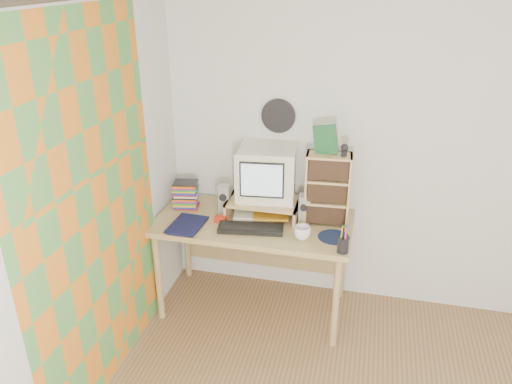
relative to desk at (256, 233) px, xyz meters
The scene contains 20 objects.
back_wall 1.25m from the desk, 16.59° to the left, with size 3.50×3.50×0.00m, color silver.
left_wall 1.73m from the desk, 116.51° to the right, with size 3.50×3.50×0.00m, color silver.
curtain 1.29m from the desk, 125.22° to the right, with size 2.20×2.20×0.00m, color orange.
wall_disc 0.87m from the desk, 70.78° to the left, with size 0.25×0.25×0.02m, color black.
desk is the anchor object (origin of this frame).
monitor_riser 0.24m from the desk, 36.34° to the left, with size 0.52×0.30×0.12m.
crt_monitor 0.46m from the desk, 55.44° to the left, with size 0.40×0.40×0.38m, color silver.
speaker_left 0.34m from the desk, behind, with size 0.08×0.08×0.22m, color #A9A8AD.
speaker_right 0.43m from the desk, ahead, with size 0.08×0.08×0.21m, color #A9A8AD.
keyboard 0.26m from the desk, 85.32° to the right, with size 0.45×0.15×0.03m, color black.
dvd_stack 0.60m from the desk, behind, with size 0.17×0.12×0.25m, color brown, non-canonical shape.
cd_rack 0.64m from the desk, ahead, with size 0.31×0.16×0.51m, color tan.
mug 0.48m from the desk, 32.61° to the right, with size 0.11×0.11×0.09m, color white.
diary 0.62m from the desk, 154.62° to the right, with size 0.27×0.20×0.05m, color #10123A.
mousepad 0.62m from the desk, 16.83° to the right, with size 0.21×0.21×0.00m, color #101838.
pen_cup 0.77m from the desk, 28.47° to the right, with size 0.07×0.07×0.15m, color black, non-canonical shape.
papers 0.16m from the desk, 18.96° to the left, with size 0.29×0.21×0.04m, color white, non-canonical shape.
red_box 0.31m from the desk, 148.76° to the right, with size 0.08×0.05×0.04m, color red.
game_box 0.88m from the desk, ahead, with size 0.15×0.03×0.20m, color #175127.
webcam 0.92m from the desk, ahead, with size 0.05×0.05×0.09m, color black, non-canonical shape.
Camera 1 is at (-0.27, -1.70, 2.41)m, focal length 35.00 mm.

